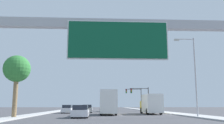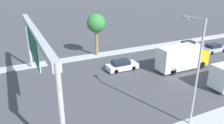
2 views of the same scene
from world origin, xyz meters
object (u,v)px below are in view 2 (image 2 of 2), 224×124
palm_tree_background (96,24)px  sign_gantry (35,41)px  car_mid_left (188,45)px  street_lamp_right (196,67)px  truck_box_primary (181,58)px  car_mid_center (122,65)px  car_near_left (214,48)px

palm_tree_background → sign_gantry: bearing=-45.1°
car_mid_left → palm_tree_background: (-3.82, -16.96, 4.76)m
car_mid_left → sign_gantry: bearing=-75.9°
car_mid_left → palm_tree_background: size_ratio=0.59×
sign_gantry → palm_tree_background: 15.37m
street_lamp_right → truck_box_primary: bearing=141.1°
sign_gantry → car_mid_center: size_ratio=4.44×
car_mid_left → truck_box_primary: (7.00, -8.25, 1.11)m
sign_gantry → palm_tree_background: sign_gantry is taller
truck_box_primary → car_near_left: bearing=107.8°
car_mid_center → street_lamp_right: bearing=-1.5°
sign_gantry → palm_tree_background: (-10.82, 10.85, -1.18)m
car_near_left → palm_tree_background: size_ratio=0.65×
car_mid_center → car_near_left: bearing=90.0°
car_mid_center → car_near_left: (0.00, 18.66, 0.01)m
car_near_left → sign_gantry: bearing=-83.4°
car_near_left → truck_box_primary: 11.49m
car_mid_left → street_lamp_right: size_ratio=0.43×
car_mid_center → street_lamp_right: size_ratio=0.47×
sign_gantry → car_mid_left: sign_gantry is taller
sign_gantry → car_near_left: sign_gantry is taller
truck_box_primary → sign_gantry: bearing=-90.0°
car_near_left → truck_box_primary: (3.50, -10.89, 1.10)m
sign_gantry → street_lamp_right: bearing=48.6°
car_near_left → truck_box_primary: truck_box_primary is taller
car_near_left → street_lamp_right: bearing=-54.5°
palm_tree_background → truck_box_primary: bearing=38.9°
street_lamp_right → sign_gantry: bearing=-131.4°
car_near_left → street_lamp_right: 23.87m
palm_tree_background → street_lamp_right: size_ratio=0.73×
truck_box_primary → car_mid_center: bearing=-114.2°
sign_gantry → palm_tree_background: bearing=134.9°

